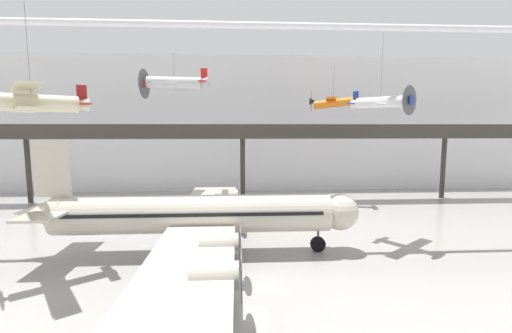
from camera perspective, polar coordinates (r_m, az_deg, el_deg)
name	(u,v)px	position (r m, az deg, el deg)	size (l,w,h in m)	color
ground_plane	(250,283)	(25.00, -1.09, -18.79)	(260.00, 260.00, 0.00)	#9E9B96
hangar_back_wall	(242,124)	(58.57, -2.41, 7.05)	(140.00, 3.00, 22.37)	white
mezzanine_walkway	(243,136)	(48.59, -2.24, 5.04)	(110.00, 3.20, 11.10)	#38332D
ceiling_truss_beam	(246,25)	(31.56, -1.73, 22.49)	(120.00, 0.60, 0.60)	silver
airliner_silver_main	(193,215)	(29.41, -10.51, -7.93)	(28.66, 32.30, 9.54)	beige
suspended_plane_orange_highwing	(333,103)	(48.54, 12.74, 10.31)	(6.68, 8.04, 6.24)	orange
suspended_plane_silver_racer	(174,83)	(40.61, -13.43, 13.40)	(7.77, 9.49, 5.14)	silver
suspended_plane_white_twin	(381,102)	(33.40, 20.06, 9.99)	(6.32, 5.92, 7.33)	silver
suspended_plane_cream_biplane	(31,102)	(28.53, -33.38, 8.94)	(7.38, 8.02, 8.21)	beige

